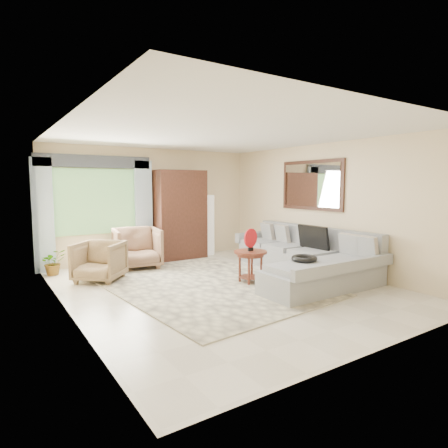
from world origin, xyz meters
TOP-DOWN VIEW (x-y plane):
  - ground at (0.00, 0.00)m, footprint 6.00×6.00m
  - area_rug at (-0.18, 0.24)m, footprint 3.34×4.25m
  - sectional_sofa at (1.78, -0.18)m, footprint 2.30×3.46m
  - tv_screen at (2.05, -0.13)m, footprint 0.14×0.74m
  - garden_hose at (1.00, -0.93)m, footprint 0.43×0.43m
  - coffee_table at (0.55, -0.06)m, footprint 0.59×0.59m
  - red_disc at (0.55, -0.06)m, footprint 0.34×0.10m
  - armchair_left at (-1.67, 1.58)m, footprint 1.12×1.12m
  - armchair_right at (-0.71, 2.24)m, footprint 1.06×1.08m
  - potted_plant at (-2.30, 2.55)m, footprint 0.51×0.47m
  - armoire at (0.55, 2.72)m, footprint 1.20×0.55m
  - floor_lamp at (1.35, 2.78)m, footprint 0.24×0.24m
  - window at (-1.35, 2.97)m, footprint 1.80×0.04m
  - curtain_left at (-2.40, 2.88)m, footprint 0.40×0.08m
  - curtain_right at (-0.30, 2.88)m, footprint 0.40×0.08m
  - valance at (-1.35, 2.90)m, footprint 2.40×0.12m
  - wall_mirror at (2.46, 0.35)m, footprint 0.05×1.70m

SIDE VIEW (x-z plane):
  - ground at x=0.00m, z-range 0.00..0.00m
  - area_rug at x=-0.18m, z-range 0.00..0.02m
  - potted_plant at x=-2.30m, z-range 0.00..0.50m
  - sectional_sofa at x=1.78m, z-range -0.17..0.73m
  - coffee_table at x=0.55m, z-range 0.01..0.60m
  - armchair_left at x=-1.67m, z-range 0.00..0.73m
  - armchair_right at x=-0.71m, z-range 0.00..0.86m
  - garden_hose at x=1.00m, z-range 0.50..0.59m
  - tv_screen at x=2.05m, z-range 0.48..0.96m
  - floor_lamp at x=1.35m, z-range 0.00..1.50m
  - red_disc at x=0.55m, z-range 0.65..0.99m
  - armoire at x=0.55m, z-range 0.00..2.10m
  - curtain_left at x=-2.40m, z-range 0.00..2.30m
  - curtain_right at x=-0.30m, z-range 0.00..2.30m
  - window at x=-1.35m, z-range 0.70..2.10m
  - wall_mirror at x=2.46m, z-range 1.22..2.27m
  - valance at x=-1.35m, z-range 2.12..2.38m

